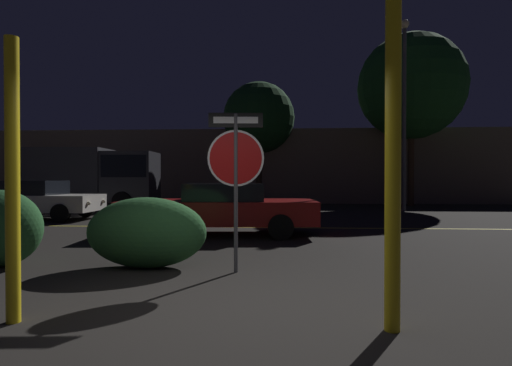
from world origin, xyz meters
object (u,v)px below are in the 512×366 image
(delivery_truck, at_px, (95,175))
(passing_car_2, at_px, (220,208))
(street_lamp, at_px, (404,100))
(tree_0, at_px, (411,87))
(stop_sign, at_px, (236,160))
(passing_car_1, at_px, (39,200))
(yellow_pole_right, at_px, (393,164))
(hedge_bush_1, at_px, (0,228))
(yellow_pole_left, at_px, (12,180))
(tree_1, at_px, (259,118))
(hedge_bush_2, at_px, (147,232))

(delivery_truck, bearing_deg, passing_car_2, 38.89)
(street_lamp, bearing_deg, tree_0, 67.89)
(stop_sign, xyz_separation_m, tree_0, (7.39, 14.93, 4.41))
(stop_sign, distance_m, passing_car_1, 10.68)
(yellow_pole_right, xyz_separation_m, delivery_truck, (-9.65, 14.26, 0.02))
(yellow_pole_right, height_order, tree_0, tree_0)
(hedge_bush_1, distance_m, passing_car_2, 4.88)
(yellow_pole_left, relative_size, tree_1, 0.42)
(stop_sign, distance_m, hedge_bush_2, 1.87)
(yellow_pole_left, height_order, hedge_bush_2, yellow_pole_left)
(yellow_pole_left, xyz_separation_m, tree_1, (1.45, 18.61, 3.39))
(hedge_bush_1, bearing_deg, hedge_bush_2, 1.05)
(hedge_bush_2, xyz_separation_m, tree_1, (0.94, 16.15, 4.24))
(delivery_truck, bearing_deg, tree_0, 98.21)
(hedge_bush_1, relative_size, passing_car_1, 0.33)
(tree_0, bearing_deg, yellow_pole_right, -108.28)
(stop_sign, relative_size, hedge_bush_1, 1.78)
(hedge_bush_1, xyz_separation_m, passing_car_2, (3.04, 3.82, 0.05))
(passing_car_1, distance_m, passing_car_2, 7.63)
(yellow_pole_left, height_order, delivery_truck, yellow_pole_left)
(stop_sign, relative_size, yellow_pole_left, 0.86)
(yellow_pole_right, height_order, passing_car_2, yellow_pole_right)
(tree_0, bearing_deg, stop_sign, -116.34)
(yellow_pole_left, xyz_separation_m, hedge_bush_2, (0.51, 2.46, -0.85))
(passing_car_2, distance_m, delivery_truck, 10.75)
(yellow_pole_left, height_order, yellow_pole_right, yellow_pole_right)
(yellow_pole_left, bearing_deg, passing_car_1, 120.93)
(tree_1, bearing_deg, delivery_truck, -149.62)
(passing_car_2, height_order, tree_1, tree_1)
(yellow_pole_left, xyz_separation_m, yellow_pole_right, (3.70, 0.01, 0.15))
(hedge_bush_1, relative_size, delivery_truck, 0.23)
(street_lamp, height_order, tree_0, tree_0)
(stop_sign, height_order, passing_car_2, stop_sign)
(delivery_truck, relative_size, tree_0, 0.68)
(hedge_bush_2, height_order, tree_1, tree_1)
(passing_car_1, xyz_separation_m, delivery_truck, (-0.22, 4.71, 0.91))
(passing_car_1, height_order, street_lamp, street_lamp)
(stop_sign, xyz_separation_m, yellow_pole_right, (1.73, -2.22, -0.14))
(hedge_bush_2, height_order, street_lamp, street_lamp)
(hedge_bush_1, xyz_separation_m, passing_car_1, (-3.82, 7.15, 0.06))
(tree_1, bearing_deg, yellow_pole_right, -83.10)
(hedge_bush_1, xyz_separation_m, tree_1, (3.35, 16.19, 4.18))
(yellow_pole_right, height_order, street_lamp, street_lamp)
(hedge_bush_2, relative_size, tree_1, 0.28)
(yellow_pole_right, relative_size, street_lamp, 0.38)
(delivery_truck, bearing_deg, hedge_bush_1, 16.34)
(hedge_bush_1, bearing_deg, yellow_pole_left, -51.74)
(stop_sign, relative_size, passing_car_1, 0.59)
(yellow_pole_left, height_order, passing_car_2, yellow_pole_left)
(yellow_pole_left, bearing_deg, hedge_bush_2, 78.17)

